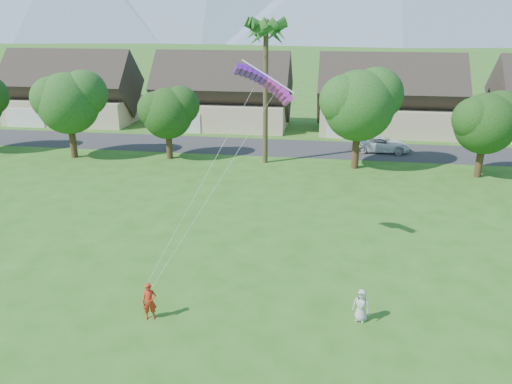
% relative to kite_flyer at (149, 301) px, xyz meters
% --- Properties ---
extents(ground, '(500.00, 500.00, 0.00)m').
position_rel_kite_flyer_xyz_m(ground, '(3.71, -3.28, -0.86)').
color(ground, '#2D6019').
rests_on(ground, ground).
extents(street, '(90.00, 7.00, 0.01)m').
position_rel_kite_flyer_xyz_m(street, '(3.71, 30.72, -0.86)').
color(street, '#2D2D30').
rests_on(street, ground).
extents(kite_flyer, '(0.72, 0.57, 1.73)m').
position_rel_kite_flyer_xyz_m(kite_flyer, '(0.00, 0.00, 0.00)').
color(kite_flyer, red).
rests_on(kite_flyer, ground).
extents(watcher, '(0.87, 0.70, 1.54)m').
position_rel_kite_flyer_xyz_m(watcher, '(9.21, 1.26, -0.10)').
color(watcher, '#B2B3AE').
rests_on(watcher, ground).
extents(parked_car, '(5.40, 2.52, 1.50)m').
position_rel_kite_flyer_xyz_m(parked_car, '(12.48, 30.72, -0.12)').
color(parked_car, white).
rests_on(parked_car, ground).
extents(houses_row, '(72.75, 8.19, 8.86)m').
position_rel_kite_flyer_xyz_m(houses_row, '(4.20, 39.71, 2.58)').
color(houses_row, beige).
rests_on(houses_row, ground).
extents(tree_row, '(62.27, 6.67, 8.45)m').
position_rel_kite_flyer_xyz_m(tree_row, '(2.57, 24.64, 4.02)').
color(tree_row, '#47301C').
rests_on(tree_row, ground).
extents(fan_palm, '(3.00, 3.00, 13.80)m').
position_rel_kite_flyer_xyz_m(fan_palm, '(1.71, 25.22, 10.94)').
color(fan_palm, '#4C3D26').
rests_on(fan_palm, ground).
extents(parafoil_kite, '(3.24, 1.17, 0.50)m').
position_rel_kite_flyer_xyz_m(parafoil_kite, '(4.15, 6.93, 8.78)').
color(parafoil_kite, '#6117AF').
rests_on(parafoil_kite, ground).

